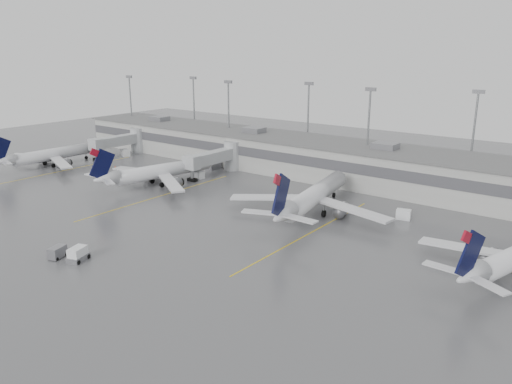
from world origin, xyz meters
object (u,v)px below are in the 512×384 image
Objects in this scene: jet_far_left at (50,154)px; baggage_tug at (78,255)px; jet_mid_left at (158,171)px; jet_mid_right at (313,196)px.

baggage_tug is (56.71, -30.08, -2.20)m from jet_far_left.
jet_mid_right is (36.85, 3.21, 0.29)m from jet_mid_left.
jet_mid_left is (35.39, 4.23, 0.13)m from jet_far_left.
jet_mid_left reaches higher than baggage_tug.
jet_mid_left is at bearing 7.79° from jet_far_left.
jet_far_left is 64.23m from baggage_tug.
jet_mid_right is at bearing 49.11° from baggage_tug.
jet_mid_left is 36.99m from jet_mid_right.
jet_mid_right is (72.24, 7.44, 0.43)m from jet_far_left.
baggage_tug is (21.32, -34.31, -2.33)m from jet_mid_left.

